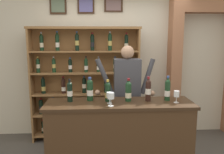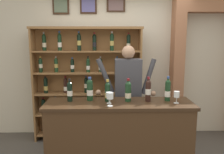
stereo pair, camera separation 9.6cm
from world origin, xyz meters
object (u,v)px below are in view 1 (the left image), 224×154
wine_shelf (85,82)px  tasting_bottle_super_tuscan (90,90)px  tasting_bottle_vin_santo (108,92)px  tasting_bottle_bianco (128,91)px  tasting_bottle_rosso (148,90)px  wine_glass_spare (110,95)px  shopkeeper (127,91)px  tasting_bottle_riserva (168,90)px  tasting_bottle_prosecco (70,91)px  tasting_counter (119,141)px  wine_glass_left (177,95)px  wine_glass_right (111,96)px

wine_shelf → tasting_bottle_super_tuscan: bearing=-83.8°
tasting_bottle_vin_santo → tasting_bottle_bianco: 0.26m
tasting_bottle_rosso → wine_glass_spare: tasting_bottle_rosso is taller
wine_glass_spare → tasting_bottle_bianco: bearing=22.4°
shopkeeper → tasting_bottle_bianco: shopkeeper is taller
tasting_bottle_riserva → tasting_bottle_prosecco: bearing=179.6°
wine_glass_spare → tasting_bottle_rosso: bearing=11.6°
wine_shelf → wine_glass_spare: 1.38m
tasting_bottle_vin_santo → tasting_bottle_bianco: (0.26, -0.01, 0.00)m
tasting_counter → shopkeeper: (0.16, 0.53, 0.54)m
tasting_bottle_super_tuscan → tasting_bottle_riserva: 1.00m
tasting_bottle_prosecco → tasting_bottle_riserva: tasting_bottle_riserva is taller
tasting_bottle_vin_santo → wine_glass_left: bearing=-7.4°
tasting_bottle_super_tuscan → wine_glass_spare: bearing=-32.1°
tasting_bottle_prosecco → tasting_bottle_super_tuscan: (0.25, 0.03, 0.01)m
tasting_counter → tasting_bottle_riserva: bearing=5.4°
tasting_bottle_super_tuscan → tasting_bottle_bianco: tasting_bottle_super_tuscan is taller
tasting_bottle_bianco → tasting_bottle_rosso: bearing=0.5°
wine_glass_left → tasting_bottle_bianco: bearing=170.3°
tasting_bottle_riserva → tasting_bottle_super_tuscan: bearing=177.5°
wine_glass_right → wine_glass_spare: wine_glass_right is taller
tasting_bottle_bianco → tasting_bottle_vin_santo: bearing=177.9°
tasting_counter → tasting_bottle_vin_santo: size_ratio=6.63×
tasting_bottle_super_tuscan → wine_glass_left: tasting_bottle_super_tuscan is taller
tasting_counter → wine_glass_spare: wine_glass_spare is taller
tasting_bottle_bianco → wine_glass_left: 0.60m
tasting_bottle_prosecco → tasting_bottle_super_tuscan: 0.26m
tasting_counter → tasting_bottle_super_tuscan: (-0.37, 0.10, 0.67)m
wine_shelf → tasting_bottle_riserva: bearing=-47.3°
tasting_bottle_super_tuscan → tasting_bottle_rosso: 0.75m
tasting_counter → wine_glass_right: wine_glass_right is taller
tasting_bottle_prosecco → tasting_bottle_rosso: size_ratio=0.93×
tasting_bottle_vin_santo → tasting_bottle_rosso: bearing=-0.8°
tasting_bottle_vin_santo → wine_glass_right: 0.22m
tasting_bottle_prosecco → wine_glass_spare: (0.50, -0.12, -0.03)m
shopkeeper → tasting_bottle_vin_santo: bearing=-122.5°
shopkeeper → tasting_counter: bearing=-106.4°
wine_glass_right → tasting_bottle_super_tuscan: bearing=134.2°
tasting_bottle_bianco → tasting_bottle_rosso: size_ratio=0.94×
tasting_bottle_super_tuscan → tasting_bottle_riserva: size_ratio=0.96×
wine_shelf → wine_glass_left: wine_shelf is taller
tasting_bottle_riserva → shopkeeper: bearing=134.8°
tasting_bottle_vin_santo → tasting_counter: bearing=-22.0°
tasting_bottle_prosecco → wine_glass_right: bearing=-24.3°
tasting_bottle_rosso → tasting_bottle_riserva: tasting_bottle_riserva is taller
tasting_counter → shopkeeper: 0.77m
wine_glass_right → wine_glass_spare: size_ratio=1.15×
tasting_bottle_riserva → wine_glass_spare: (-0.75, -0.11, -0.03)m
tasting_bottle_vin_santo → wine_glass_spare: (0.02, -0.11, -0.02)m
tasting_bottle_prosecco → wine_glass_right: (0.51, -0.23, -0.01)m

